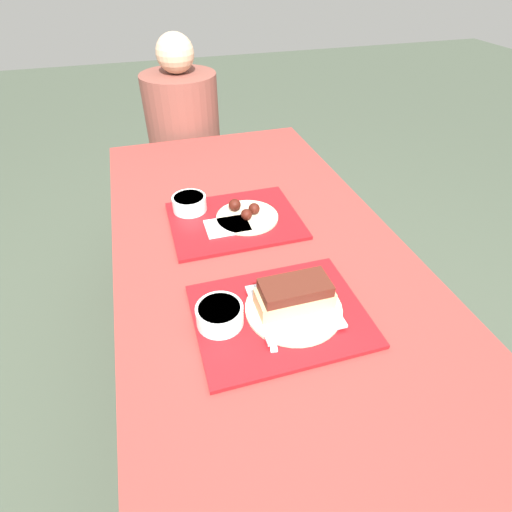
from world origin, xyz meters
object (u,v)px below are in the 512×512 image
object	(u,v)px
tray_near	(280,315)
tray_far	(235,220)
wings_plate_far	(246,214)
bowl_coleslaw_near	(220,314)
brisket_sandwich_plate	(294,300)
bowl_coleslaw_far	(189,203)
person_seated_across	(183,123)

from	to	relation	value
tray_near	tray_far	distance (m)	0.44
wings_plate_far	tray_far	bearing A→B (deg)	176.98
bowl_coleslaw_near	tray_near	bearing A→B (deg)	-5.58
brisket_sandwich_plate	bowl_coleslaw_far	size ratio (longest dim) A/B	2.13
wings_plate_far	person_seated_across	xyz separation A→B (m)	(-0.07, 0.95, -0.03)
person_seated_across	brisket_sandwich_plate	bearing A→B (deg)	-87.11
tray_near	bowl_coleslaw_near	world-z (taller)	bowl_coleslaw_near
bowl_coleslaw_near	bowl_coleslaw_far	bearing A→B (deg)	88.72
bowl_coleslaw_near	bowl_coleslaw_far	world-z (taller)	same
tray_far	bowl_coleslaw_near	bearing A→B (deg)	-108.56
tray_far	person_seated_across	size ratio (longest dim) A/B	0.60
tray_near	bowl_coleslaw_far	world-z (taller)	bowl_coleslaw_far
bowl_coleslaw_near	person_seated_across	bearing A→B (deg)	85.35
bowl_coleslaw_near	wings_plate_far	distance (m)	0.46
tray_far	brisket_sandwich_plate	xyz separation A→B (m)	(0.04, -0.43, 0.04)
tray_near	wings_plate_far	size ratio (longest dim) A/B	2.05
tray_near	tray_far	bearing A→B (deg)	90.45
bowl_coleslaw_far	tray_near	bearing A→B (deg)	-75.92
bowl_coleslaw_far	person_seated_across	size ratio (longest dim) A/B	0.16
brisket_sandwich_plate	bowl_coleslaw_far	distance (m)	0.55
bowl_coleslaw_near	person_seated_across	distance (m)	1.37
tray_far	wings_plate_far	size ratio (longest dim) A/B	2.05
tray_near	bowl_coleslaw_far	size ratio (longest dim) A/B	3.68
tray_near	wings_plate_far	world-z (taller)	wings_plate_far
tray_far	bowl_coleslaw_near	distance (m)	0.45
brisket_sandwich_plate	wings_plate_far	size ratio (longest dim) A/B	1.19
tray_far	person_seated_across	bearing A→B (deg)	91.86
tray_near	person_seated_across	size ratio (longest dim) A/B	0.60
tray_far	bowl_coleslaw_near	size ratio (longest dim) A/B	3.68
tray_far	wings_plate_far	distance (m)	0.04
tray_near	wings_plate_far	distance (m)	0.44
tray_near	bowl_coleslaw_near	xyz separation A→B (m)	(-0.15, 0.01, 0.03)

